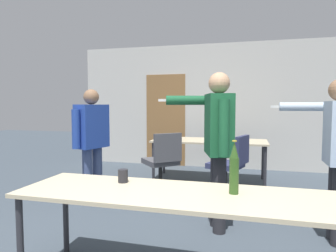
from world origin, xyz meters
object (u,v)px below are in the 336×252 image
Objects in this scene: office_chair_far_right at (230,168)px; drink_cup at (123,176)px; person_far_watching at (217,136)px; office_chair_far_left at (162,165)px; beer_bottle at (234,169)px; person_right_polo at (91,135)px.

drink_cup is at bearing -179.37° from office_chair_far_right.
person_far_watching is 1.56m from office_chair_far_left.
office_chair_far_left is 2.48× the size of beer_bottle.
beer_bottle is at bearing -103.81° from office_chair_far_left.
office_chair_far_left is at bearing -38.10° from person_right_polo.
drink_cup is at bearing -124.35° from office_chair_far_left.
beer_bottle is (1.15, -2.21, 0.46)m from office_chair_far_left.
beer_bottle is at bearing -5.64° from drink_cup.
person_right_polo is 2.10m from office_chair_far_right.
office_chair_far_right is at bearing 93.51° from beer_bottle.
person_far_watching is at bearing -164.91° from office_chair_far_right.
office_chair_far_left is 8.84× the size of drink_cup.
beer_bottle is at bearing -157.87° from office_chair_far_right.
beer_bottle is 0.90m from drink_cup.
person_far_watching is at bearing 56.71° from drink_cup.
beer_bottle is (0.15, -2.38, 0.49)m from office_chair_far_right.
office_chair_far_left is 2.53m from beer_bottle.
person_right_polo is at bearing 130.33° from office_chair_far_right.
office_chair_far_left is (-1.01, -0.18, 0.02)m from office_chair_far_right.
beer_bottle reaches higher than drink_cup.
office_chair_far_right is 2.44m from beer_bottle.
office_chair_far_right is (0.08, 1.28, -0.61)m from person_far_watching.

